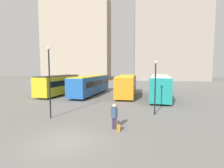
# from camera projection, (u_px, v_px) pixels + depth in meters

# --- Properties ---
(ground_plane) EXTENTS (160.00, 160.00, 0.00)m
(ground_plane) POSITION_uv_depth(u_px,v_px,m) (66.00, 142.00, 10.30)
(ground_plane) COLOR slate
(building_block_left) EXTENTS (24.50, 12.15, 30.67)m
(building_block_left) POSITION_uv_depth(u_px,v_px,m) (78.00, 39.00, 67.13)
(building_block_left) COLOR tan
(building_block_left) RESTS_ON ground_plane
(building_block_right) EXTENTS (24.98, 13.54, 28.66)m
(building_block_right) POSITION_uv_depth(u_px,v_px,m) (169.00, 40.00, 63.38)
(building_block_right) COLOR gray
(building_block_right) RESTS_ON ground_plane
(bus_0) EXTENTS (4.02, 9.67, 3.12)m
(bus_0) POSITION_uv_depth(u_px,v_px,m) (59.00, 84.00, 28.07)
(bus_0) COLOR gold
(bus_0) RESTS_ON ground_plane
(bus_1) EXTENTS (4.30, 11.85, 3.05)m
(bus_1) POSITION_uv_depth(u_px,v_px,m) (91.00, 84.00, 28.20)
(bus_1) COLOR #1E56A3
(bus_1) RESTS_ON ground_plane
(bus_2) EXTENTS (3.11, 9.73, 3.18)m
(bus_2) POSITION_uv_depth(u_px,v_px,m) (127.00, 85.00, 26.87)
(bus_2) COLOR orange
(bus_2) RESTS_ON ground_plane
(bus_3) EXTENTS (4.14, 12.48, 3.26)m
(bus_3) POSITION_uv_depth(u_px,v_px,m) (159.00, 85.00, 25.49)
(bus_3) COLOR #19847F
(bus_3) RESTS_ON ground_plane
(traveler) EXTENTS (0.54, 0.54, 1.82)m
(traveler) POSITION_uv_depth(u_px,v_px,m) (114.00, 114.00, 12.36)
(traveler) COLOR #382D4C
(traveler) RESTS_ON ground_plane
(suitcase) EXTENTS (0.28, 0.43, 0.78)m
(suitcase) POSITION_uv_depth(u_px,v_px,m) (118.00, 127.00, 11.99)
(suitcase) COLOR #B27A1E
(suitcase) RESTS_ON ground_plane
(lamp_post_0) EXTENTS (0.28, 0.28, 6.10)m
(lamp_post_0) POSITION_uv_depth(u_px,v_px,m) (49.00, 77.00, 14.82)
(lamp_post_0) COLOR black
(lamp_post_0) RESTS_ON ground_plane
(lamp_post_1) EXTENTS (0.28, 0.28, 5.01)m
(lamp_post_1) POSITION_uv_depth(u_px,v_px,m) (155.00, 83.00, 16.03)
(lamp_post_1) COLOR black
(lamp_post_1) RESTS_ON ground_plane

